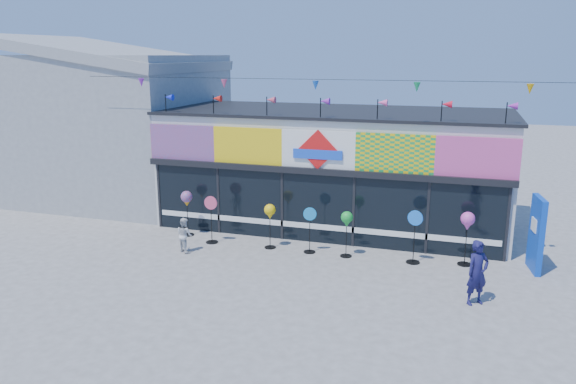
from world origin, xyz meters
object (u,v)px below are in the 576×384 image
at_px(blue_sign, 536,234).
at_px(spinner_4, 347,221).
at_px(spinner_1, 211,218).
at_px(spinner_5, 414,235).
at_px(spinner_3, 310,229).
at_px(spinner_6, 467,223).
at_px(child, 184,235).
at_px(adult_man, 477,273).
at_px(spinner_2, 270,213).
at_px(spinner_0, 187,200).

xyz_separation_m(blue_sign, spinner_4, (-5.35, -0.51, 0.06)).
height_order(spinner_1, spinner_5, spinner_5).
xyz_separation_m(spinner_3, spinner_5, (3.18, 0.06, 0.08)).
height_order(blue_sign, spinner_5, blue_sign).
relative_size(blue_sign, spinner_4, 1.51).
bearing_deg(spinner_1, spinner_5, 1.11).
distance_m(spinner_6, child, 8.55).
bearing_deg(spinner_4, adult_man, -31.91).
distance_m(spinner_2, spinner_4, 2.48).
xyz_separation_m(spinner_3, spinner_4, (1.16, -0.02, 0.38)).
xyz_separation_m(spinner_6, child, (-8.39, -1.45, -0.74)).
bearing_deg(spinner_3, child, -163.54).
relative_size(spinner_4, spinner_5, 0.89).
relative_size(spinner_5, child, 1.46).
xyz_separation_m(spinner_0, adult_man, (9.34, -2.76, -0.43)).
distance_m(spinner_0, spinner_3, 4.47).
height_order(spinner_0, spinner_5, spinner_5).
xyz_separation_m(spinner_1, spinner_4, (4.48, 0.05, 0.31)).
distance_m(spinner_0, adult_man, 9.75).
relative_size(spinner_0, spinner_2, 1.08).
bearing_deg(spinner_3, adult_man, -25.57).
bearing_deg(spinner_3, spinner_6, 4.23).
bearing_deg(adult_man, blue_sign, 23.58).
bearing_deg(child, spinner_0, -36.41).
distance_m(spinner_3, spinner_4, 1.22).
height_order(blue_sign, spinner_3, blue_sign).
distance_m(spinner_0, spinner_1, 1.28).
relative_size(spinner_3, child, 1.32).
distance_m(spinner_1, spinner_5, 6.49).
height_order(spinner_1, spinner_4, spinner_1).
bearing_deg(spinner_0, child, -65.98).
relative_size(spinner_2, spinner_5, 0.90).
xyz_separation_m(spinner_5, adult_man, (1.74, -2.41, -0.03)).
bearing_deg(child, blue_sign, -141.53).
bearing_deg(spinner_6, blue_sign, 4.74).
relative_size(adult_man, child, 1.49).
bearing_deg(spinner_4, spinner_6, 5.90).
distance_m(blue_sign, spinner_6, 1.90).
distance_m(blue_sign, spinner_1, 9.85).
bearing_deg(spinner_1, spinner_6, 2.94).
bearing_deg(spinner_2, spinner_4, -1.10).
relative_size(spinner_0, adult_man, 0.95).
relative_size(spinner_0, spinner_3, 1.07).
bearing_deg(spinner_2, spinner_0, 173.18).
bearing_deg(spinner_4, child, -167.46).
distance_m(spinner_4, spinner_6, 3.50).
distance_m(spinner_3, child, 3.92).
bearing_deg(spinner_6, spinner_5, -169.07).
bearing_deg(spinner_2, blue_sign, 3.41).
height_order(spinner_4, child, spinner_4).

